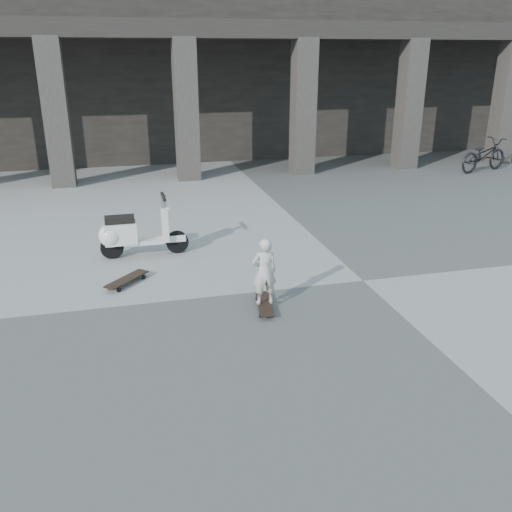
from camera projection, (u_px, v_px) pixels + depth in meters
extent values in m
plane|color=#4E4E4B|center=(363.00, 281.00, 9.05)|extent=(90.00, 90.00, 0.00)
cube|color=black|center=(213.00, 69.00, 20.70)|extent=(28.00, 6.00, 6.00)
cube|color=black|center=(237.00, 30.00, 16.28)|extent=(28.00, 2.80, 0.50)
cube|color=#302E28|center=(56.00, 114.00, 14.83)|extent=(0.65, 0.65, 4.00)
cube|color=#302E28|center=(186.00, 111.00, 15.65)|extent=(0.65, 0.65, 4.00)
cube|color=#302E28|center=(303.00, 108.00, 16.47)|extent=(0.65, 0.65, 4.00)
cube|color=#302E28|center=(409.00, 105.00, 17.29)|extent=(0.65, 0.65, 4.00)
cube|color=#302E28|center=(506.00, 103.00, 18.11)|extent=(0.65, 0.65, 4.00)
cube|color=black|center=(264.00, 303.00, 8.05)|extent=(0.33, 0.88, 0.02)
cube|color=#B2B2B7|center=(262.00, 297.00, 8.34)|extent=(0.18, 0.07, 0.03)
cube|color=#B2B2B7|center=(266.00, 315.00, 7.79)|extent=(0.18, 0.07, 0.03)
cylinder|color=black|center=(257.00, 298.00, 8.34)|extent=(0.04, 0.07, 0.06)
cylinder|color=black|center=(268.00, 298.00, 8.35)|extent=(0.04, 0.07, 0.06)
cylinder|color=black|center=(260.00, 316.00, 7.78)|extent=(0.04, 0.07, 0.06)
cylinder|color=black|center=(272.00, 315.00, 7.80)|extent=(0.04, 0.07, 0.06)
cube|color=black|center=(127.00, 279.00, 8.88)|extent=(0.75, 0.79, 0.02)
cube|color=#B2B2B7|center=(139.00, 275.00, 9.15)|extent=(0.18, 0.17, 0.03)
cube|color=#B2B2B7|center=(114.00, 288.00, 8.65)|extent=(0.18, 0.17, 0.03)
cylinder|color=black|center=(134.00, 275.00, 9.20)|extent=(0.08, 0.08, 0.08)
cylinder|color=black|center=(144.00, 277.00, 9.11)|extent=(0.08, 0.08, 0.08)
cylinder|color=black|center=(109.00, 288.00, 8.69)|extent=(0.08, 0.08, 0.08)
cylinder|color=black|center=(119.00, 290.00, 8.61)|extent=(0.08, 0.08, 0.08)
imported|color=#BAB4A8|center=(264.00, 272.00, 7.87)|extent=(0.37, 0.24, 1.01)
cylinder|color=black|center=(177.00, 242.00, 10.26)|extent=(0.42, 0.11, 0.42)
cylinder|color=black|center=(112.00, 247.00, 9.98)|extent=(0.42, 0.11, 0.42)
cube|color=silver|center=(147.00, 241.00, 10.10)|extent=(0.63, 0.28, 0.07)
cube|color=silver|center=(121.00, 233.00, 9.93)|extent=(0.58, 0.34, 0.40)
sphere|color=silver|center=(111.00, 235.00, 9.90)|extent=(0.44, 0.44, 0.44)
cube|color=black|center=(119.00, 219.00, 9.83)|extent=(0.53, 0.28, 0.11)
cube|color=silver|center=(165.00, 224.00, 10.08)|extent=(0.11, 0.36, 0.61)
cube|color=silver|center=(177.00, 238.00, 10.23)|extent=(0.32, 0.15, 0.13)
cylinder|color=#B2B2B7|center=(164.00, 204.00, 9.94)|extent=(0.10, 0.10, 0.32)
cylinder|color=black|center=(163.00, 197.00, 9.90)|extent=(0.07, 0.53, 0.06)
sphere|color=white|center=(168.00, 210.00, 10.00)|extent=(0.13, 0.13, 0.13)
imported|color=black|center=(484.00, 155.00, 17.21)|extent=(2.09, 1.23, 1.04)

